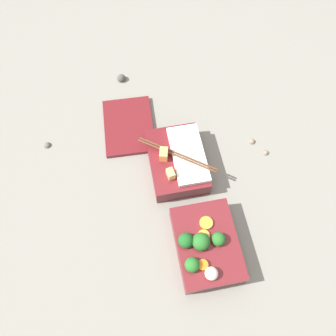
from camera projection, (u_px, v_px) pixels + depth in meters
ground_plane at (188, 200)px, 0.86m from camera, size 3.00×3.00×0.00m
bento_tray_vegetable at (206, 245)px, 0.78m from camera, size 0.20×0.14×0.08m
bento_tray_rice at (178, 161)px, 0.88m from camera, size 0.20×0.19×0.08m
bento_lid at (129, 126)px, 0.96m from camera, size 0.20×0.15×0.01m
pebble_0 at (47, 145)px, 0.93m from camera, size 0.02×0.02×0.02m
pebble_1 at (121, 78)px, 1.04m from camera, size 0.03×0.03×0.03m
pebble_2 at (266, 152)px, 0.92m from camera, size 0.02×0.02×0.02m
pebble_3 at (252, 141)px, 0.93m from camera, size 0.02×0.02×0.02m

